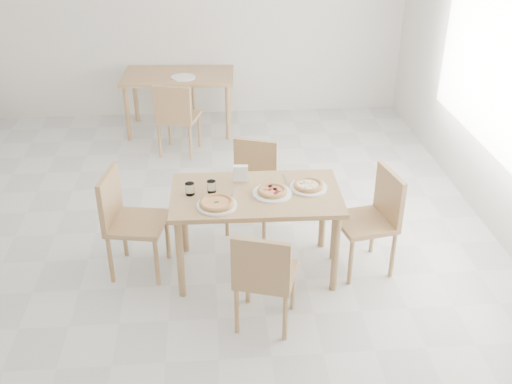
{
  "coord_description": "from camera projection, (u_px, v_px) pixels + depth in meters",
  "views": [
    {
      "loc": [
        0.39,
        -4.46,
        3.08
      ],
      "look_at": [
        0.72,
        -0.25,
        0.76
      ],
      "focal_mm": 42.0,
      "sensor_mm": 36.0,
      "label": 1
    }
  ],
  "objects": [
    {
      "name": "main_table",
      "position": [
        256.0,
        203.0,
        4.86
      ],
      "size": [
        1.39,
        0.8,
        0.75
      ],
      "rotation": [
        0.0,
        0.0,
        -0.02
      ],
      "color": "tan",
      "rests_on": "ground"
    },
    {
      "name": "chair_south",
      "position": [
        264.0,
        274.0,
        4.3
      ],
      "size": [
        0.52,
        0.52,
        0.85
      ],
      "rotation": [
        0.0,
        0.0,
        2.85
      ],
      "color": "tan",
      "rests_on": "ground"
    },
    {
      "name": "chair_north",
      "position": [
        253.0,
        179.0,
        5.59
      ],
      "size": [
        0.53,
        0.53,
        0.84
      ],
      "rotation": [
        0.0,
        0.0,
        -0.34
      ],
      "color": "tan",
      "rests_on": "ground"
    },
    {
      "name": "chair_west",
      "position": [
        126.0,
        216.0,
        4.93
      ],
      "size": [
        0.53,
        0.53,
        0.92
      ],
      "rotation": [
        0.0,
        0.0,
        1.39
      ],
      "color": "tan",
      "rests_on": "ground"
    },
    {
      "name": "chair_east",
      "position": [
        375.0,
        214.0,
        4.97
      ],
      "size": [
        0.52,
        0.52,
        0.9
      ],
      "rotation": [
        0.0,
        0.0,
        -1.37
      ],
      "color": "tan",
      "rests_on": "ground"
    },
    {
      "name": "plate_margherita",
      "position": [
        217.0,
        205.0,
        4.62
      ],
      "size": [
        0.31,
        0.31,
        0.02
      ],
      "primitive_type": "cylinder",
      "color": "white",
      "rests_on": "main_table"
    },
    {
      "name": "plate_mushroom",
      "position": [
        308.0,
        187.0,
        4.88
      ],
      "size": [
        0.31,
        0.31,
        0.02
      ],
      "primitive_type": "cylinder",
      "color": "white",
      "rests_on": "main_table"
    },
    {
      "name": "plate_pepperoni",
      "position": [
        272.0,
        193.0,
        4.79
      ],
      "size": [
        0.32,
        0.32,
        0.02
      ],
      "primitive_type": "cylinder",
      "color": "white",
      "rests_on": "main_table"
    },
    {
      "name": "pizza_margherita",
      "position": [
        217.0,
        203.0,
        4.61
      ],
      "size": [
        0.3,
        0.3,
        0.03
      ],
      "rotation": [
        0.0,
        0.0,
        -0.11
      ],
      "color": "tan",
      "rests_on": "plate_margherita"
    },
    {
      "name": "pizza_mushroom",
      "position": [
        308.0,
        185.0,
        4.87
      ],
      "size": [
        0.3,
        0.3,
        0.03
      ],
      "rotation": [
        0.0,
        0.0,
        0.28
      ],
      "color": "tan",
      "rests_on": "plate_mushroom"
    },
    {
      "name": "pizza_pepperoni",
      "position": [
        272.0,
        191.0,
        4.78
      ],
      "size": [
        0.25,
        0.25,
        0.03
      ],
      "rotation": [
        0.0,
        0.0,
        -0.04
      ],
      "color": "tan",
      "rests_on": "plate_pepperoni"
    },
    {
      "name": "tumbler_a",
      "position": [
        211.0,
        187.0,
        4.81
      ],
      "size": [
        0.07,
        0.07,
        0.1
      ],
      "primitive_type": "cylinder",
      "color": "white",
      "rests_on": "main_table"
    },
    {
      "name": "tumbler_b",
      "position": [
        190.0,
        189.0,
        4.77
      ],
      "size": [
        0.07,
        0.07,
        0.1
      ],
      "primitive_type": "cylinder",
      "color": "white",
      "rests_on": "main_table"
    },
    {
      "name": "napkin_holder",
      "position": [
        241.0,
        174.0,
        4.96
      ],
      "size": [
        0.14,
        0.08,
        0.15
      ],
      "rotation": [
        0.0,
        0.0,
        -0.09
      ],
      "color": "silver",
      "rests_on": "main_table"
    },
    {
      "name": "fork_a",
      "position": [
        286.0,
        179.0,
        5.03
      ],
      "size": [
        0.03,
        0.16,
        0.01
      ],
      "primitive_type": "cube",
      "rotation": [
        0.0,
        0.0,
        0.12
      ],
      "color": "silver",
      "rests_on": "main_table"
    },
    {
      "name": "fork_b",
      "position": [
        234.0,
        191.0,
        4.83
      ],
      "size": [
        0.05,
        0.17,
        0.01
      ],
      "primitive_type": "cube",
      "rotation": [
        0.0,
        0.0,
        -0.24
      ],
      "color": "silver",
      "rests_on": "main_table"
    },
    {
      "name": "second_table",
      "position": [
        179.0,
        81.0,
        7.56
      ],
      "size": [
        1.42,
        0.86,
        0.75
      ],
      "rotation": [
        0.0,
        0.0,
        -0.05
      ],
      "color": "tan",
      "rests_on": "ground"
    },
    {
      "name": "chair_back_s",
      "position": [
        176.0,
        114.0,
        6.95
      ],
      "size": [
        0.54,
        0.54,
        0.89
      ],
      "rotation": [
        0.0,
        0.0,
        2.87
      ],
      "color": "tan",
      "rests_on": "ground"
    },
    {
      "name": "chair_back_n",
      "position": [
        188.0,
        73.0,
        8.32
      ],
      "size": [
        0.57,
        0.57,
        0.89
      ],
      "rotation": [
        0.0,
        0.0,
        -0.39
      ],
      "color": "tan",
      "rests_on": "ground"
    },
    {
      "name": "plate_empty",
      "position": [
        183.0,
        77.0,
        7.39
      ],
      "size": [
        0.3,
        0.3,
        0.02
      ],
      "primitive_type": "cylinder",
      "color": "white",
      "rests_on": "second_table"
    }
  ]
}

